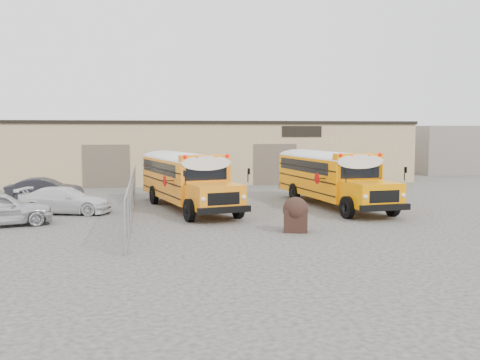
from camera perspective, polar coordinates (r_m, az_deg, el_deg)
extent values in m
plane|color=#322F2E|center=(23.86, 3.00, -4.26)|extent=(120.00, 120.00, 0.00)
cube|color=tan|center=(43.28, -2.98, 3.01)|extent=(30.00, 10.00, 4.50)
cube|color=black|center=(43.25, -2.99, 6.06)|extent=(30.20, 10.20, 0.25)
cube|color=black|center=(39.56, 6.62, 5.16)|extent=(3.00, 0.08, 0.80)
cube|color=brown|center=(38.07, -14.06, 1.42)|extent=(3.20, 0.08, 3.00)
cube|color=brown|center=(39.11, 3.77, 1.67)|extent=(3.20, 0.08, 3.00)
cylinder|color=#94979C|center=(17.20, -12.17, -5.05)|extent=(0.07, 0.07, 1.80)
cylinder|color=#94979C|center=(20.16, -11.86, -3.53)|extent=(0.07, 0.07, 1.80)
cylinder|color=#94979C|center=(23.13, -11.64, -2.41)|extent=(0.07, 0.07, 1.80)
cylinder|color=#94979C|center=(26.10, -11.46, -1.54)|extent=(0.07, 0.07, 1.80)
cylinder|color=#94979C|center=(29.09, -11.32, -0.85)|extent=(0.07, 0.07, 1.80)
cylinder|color=#94979C|center=(32.07, -11.21, -0.28)|extent=(0.07, 0.07, 1.80)
cylinder|color=#94979C|center=(35.06, -11.11, 0.18)|extent=(0.07, 0.07, 1.80)
cylinder|color=#94979C|center=(26.02, -11.50, 0.39)|extent=(0.05, 18.00, 0.05)
cylinder|color=#94979C|center=(26.22, -11.43, -3.38)|extent=(0.05, 18.00, 0.05)
cube|color=#94979C|center=(26.10, -11.46, -1.54)|extent=(0.02, 18.00, 1.70)
cube|color=gray|center=(55.36, 21.98, 3.08)|extent=(10.00, 8.00, 4.40)
cube|color=orange|center=(33.56, -9.11, 1.02)|extent=(4.06, 7.73, 1.99)
cube|color=orange|center=(29.03, -6.77, -0.47)|extent=(2.57, 2.57, 1.12)
cube|color=black|center=(29.99, -7.38, 1.61)|extent=(1.95, 0.52, 0.73)
cube|color=silver|center=(33.49, -9.13, 2.96)|extent=(4.08, 7.81, 0.39)
cube|color=orange|center=(30.17, -7.52, 2.79)|extent=(2.42, 1.02, 0.35)
sphere|color=#E50705|center=(29.69, -9.29, 2.95)|extent=(0.19, 0.19, 0.19)
sphere|color=#E50705|center=(30.25, -5.54, 3.04)|extent=(0.19, 0.19, 0.19)
sphere|color=orange|center=(29.83, -8.25, 2.98)|extent=(0.19, 0.19, 0.19)
sphere|color=orange|center=(30.08, -6.56, 3.02)|extent=(0.19, 0.19, 0.19)
cube|color=black|center=(27.99, -6.09, -1.59)|extent=(2.36, 0.76, 0.27)
cube|color=black|center=(37.26, -10.51, 0.06)|extent=(2.36, 0.74, 0.27)
cube|color=black|center=(33.56, -9.10, 0.89)|extent=(4.07, 7.60, 0.06)
cube|color=black|center=(33.80, -9.24, 1.99)|extent=(3.82, 6.61, 0.60)
cylinder|color=black|center=(28.89, -9.01, -1.64)|extent=(0.50, 1.04, 1.01)
cylinder|color=black|center=(29.54, -4.67, -1.44)|extent=(0.50, 1.04, 1.01)
cylinder|color=black|center=(34.81, -11.52, -0.51)|extent=(0.50, 1.04, 1.01)
cylinder|color=black|center=(35.36, -7.86, -0.37)|extent=(0.50, 1.04, 1.01)
cylinder|color=#BF0505|center=(30.72, -10.92, 0.83)|extent=(0.15, 0.54, 0.54)
cube|color=#FF9000|center=(34.52, 4.85, 1.21)|extent=(3.29, 7.69, 2.01)
cube|color=#FF9000|center=(30.15, 8.19, -0.25)|extent=(2.39, 2.39, 1.13)
cube|color=black|center=(31.07, 7.36, 1.78)|extent=(2.01, 0.29, 0.74)
cube|color=silver|center=(34.46, 4.87, 3.12)|extent=(3.30, 7.77, 0.39)
cube|color=#FF9000|center=(31.24, 7.21, 2.94)|extent=(2.44, 0.76, 0.35)
sphere|color=#E50705|center=(30.63, 5.61, 3.13)|extent=(0.20, 0.20, 0.20)
sphere|color=#E50705|center=(31.46, 9.10, 3.14)|extent=(0.20, 0.20, 0.20)
sphere|color=orange|center=(30.85, 6.59, 3.13)|extent=(0.20, 0.20, 0.20)
sphere|color=orange|center=(31.22, 8.16, 3.14)|extent=(0.20, 0.20, 0.20)
cube|color=black|center=(29.15, 9.13, -1.33)|extent=(2.41, 0.49, 0.27)
cube|color=black|center=(38.13, 2.76, 0.27)|extent=(2.41, 0.47, 0.27)
cube|color=black|center=(34.52, 4.85, 1.09)|extent=(3.31, 7.55, 0.06)
cube|color=black|center=(34.76, 4.68, 2.17)|extent=(3.18, 6.52, 0.61)
cylinder|color=black|center=(29.84, 6.05, -1.37)|extent=(0.39, 1.05, 1.02)
cylinder|color=black|center=(30.81, 10.06, -1.22)|extent=(0.39, 1.05, 1.02)
cylinder|color=black|center=(35.60, 2.21, -0.28)|extent=(0.39, 1.05, 1.02)
cylinder|color=black|center=(36.42, 5.69, -0.17)|extent=(0.39, 1.05, 1.02)
cylinder|color=#BF0505|center=(31.54, 3.73, 1.06)|extent=(0.09, 0.55, 0.55)
cube|color=black|center=(21.11, 5.94, -4.27)|extent=(1.10, 1.04, 0.92)
sphere|color=black|center=(21.04, 5.95, -3.17)|extent=(1.01, 1.01, 1.01)
imported|color=silver|center=(26.87, -18.14, -2.08)|extent=(4.65, 2.74, 1.27)
imported|color=black|center=(31.54, -20.08, -1.01)|extent=(4.11, 1.50, 1.34)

